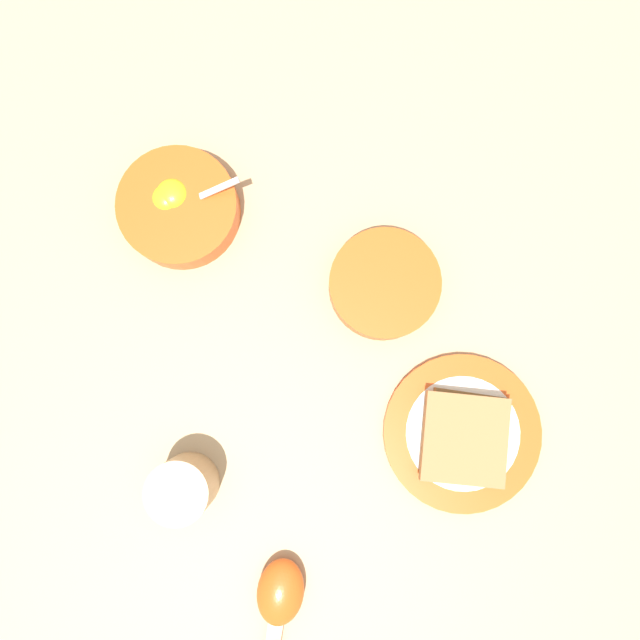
# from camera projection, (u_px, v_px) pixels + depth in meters

# --- Properties ---
(ground_plane) EXTENTS (3.00, 3.00, 0.00)m
(ground_plane) POSITION_uv_depth(u_px,v_px,m) (311.00, 450.00, 0.75)
(ground_plane) COLOR tan
(egg_bowl) EXTENTS (0.14, 0.14, 0.07)m
(egg_bowl) POSITION_uv_depth(u_px,v_px,m) (179.00, 208.00, 0.75)
(egg_bowl) COLOR #DB5119
(egg_bowl) RESTS_ON ground_plane
(toast_plate) EXTENTS (0.19, 0.19, 0.01)m
(toast_plate) POSITION_uv_depth(u_px,v_px,m) (462.00, 433.00, 0.75)
(toast_plate) COLOR #DB5119
(toast_plate) RESTS_ON ground_plane
(toast_sandwich) EXTENTS (0.13, 0.12, 0.03)m
(toast_sandwich) POSITION_uv_depth(u_px,v_px,m) (466.00, 438.00, 0.73)
(toast_sandwich) COLOR brown
(toast_sandwich) RESTS_ON toast_plate
(soup_spoon) EXTENTS (0.17, 0.07, 0.03)m
(soup_spoon) POSITION_uv_depth(u_px,v_px,m) (279.00, 603.00, 0.72)
(soup_spoon) COLOR #DB5119
(soup_spoon) RESTS_ON ground_plane
(congee_bowl) EXTENTS (0.13, 0.13, 0.04)m
(congee_bowl) POSITION_uv_depth(u_px,v_px,m) (384.00, 285.00, 0.75)
(congee_bowl) COLOR #DB5119
(congee_bowl) RESTS_ON ground_plane
(drinking_cup) EXTENTS (0.07, 0.07, 0.08)m
(drinking_cup) POSITION_uv_depth(u_px,v_px,m) (183.00, 488.00, 0.71)
(drinking_cup) COLOR tan
(drinking_cup) RESTS_ON ground_plane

